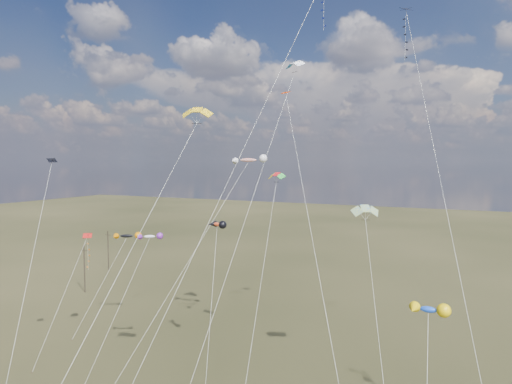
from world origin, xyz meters
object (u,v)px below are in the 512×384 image
at_px(novelty_black_orange, 126,236).
at_px(utility_pole_far, 108,250).
at_px(utility_pole_near, 84,269).
at_px(diamond_black_high, 410,55).
at_px(parafoil_yellow, 196,112).

bearing_deg(novelty_black_orange, utility_pole_far, 137.63).
relative_size(utility_pole_far, novelty_black_orange, 0.62).
bearing_deg(utility_pole_near, novelty_black_orange, -27.96).
height_order(utility_pole_far, diamond_black_high, diamond_black_high).
distance_m(diamond_black_high, parafoil_yellow, 23.84).
xyz_separation_m(utility_pole_far, parafoil_yellow, (47.00, -39.21, 22.19)).
height_order(utility_pole_far, parafoil_yellow, parafoil_yellow).
bearing_deg(novelty_black_orange, utility_pole_near, 152.04).
bearing_deg(parafoil_yellow, utility_pole_near, 147.11).
xyz_separation_m(diamond_black_high, novelty_black_orange, (-35.41, -2.19, -20.76)).
xyz_separation_m(diamond_black_high, parafoil_yellow, (-13.98, -18.08, -6.80)).
xyz_separation_m(utility_pole_far, diamond_black_high, (60.97, -21.13, 28.99)).
relative_size(utility_pole_far, diamond_black_high, 0.21).
height_order(parafoil_yellow, novelty_black_orange, parafoil_yellow).
bearing_deg(diamond_black_high, parafoil_yellow, -127.71).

